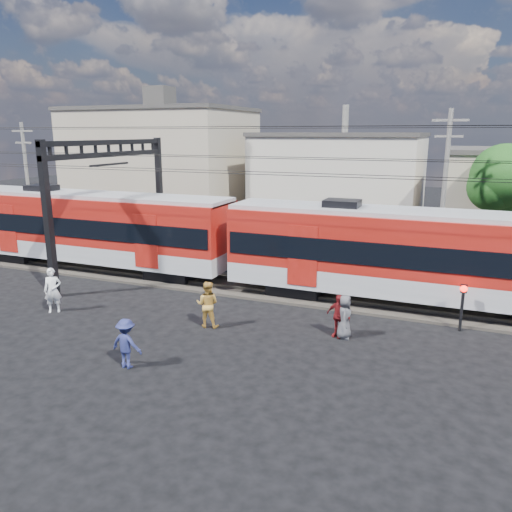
% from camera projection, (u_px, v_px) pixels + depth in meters
% --- Properties ---
extents(ground, '(120.00, 120.00, 0.00)m').
position_uv_depth(ground, '(218.00, 365.00, 16.06)').
color(ground, black).
rests_on(ground, ground).
extents(track_bed, '(70.00, 3.40, 0.12)m').
position_uv_depth(track_bed, '(294.00, 292.00, 23.25)').
color(track_bed, '#2D2823').
rests_on(track_bed, ground).
extents(rail_near, '(70.00, 0.12, 0.12)m').
position_uv_depth(rail_near, '(289.00, 294.00, 22.54)').
color(rail_near, '#59544C').
rests_on(rail_near, track_bed).
extents(rail_far, '(70.00, 0.12, 0.12)m').
position_uv_depth(rail_far, '(299.00, 285.00, 23.90)').
color(rail_far, '#59544C').
rests_on(rail_far, track_bed).
extents(commuter_train, '(50.30, 3.08, 4.17)m').
position_uv_depth(commuter_train, '(422.00, 254.00, 20.69)').
color(commuter_train, black).
rests_on(commuter_train, ground).
extents(catenary, '(70.00, 9.30, 7.52)m').
position_uv_depth(catenary, '(132.00, 176.00, 25.17)').
color(catenary, black).
rests_on(catenary, ground).
extents(building_west, '(14.28, 10.20, 9.30)m').
position_uv_depth(building_west, '(163.00, 164.00, 42.72)').
color(building_west, '#9F8F79').
rests_on(building_west, ground).
extents(building_midwest, '(12.24, 12.24, 7.30)m').
position_uv_depth(building_midwest, '(343.00, 179.00, 40.22)').
color(building_midwest, beige).
rests_on(building_midwest, ground).
extents(utility_pole_mid, '(1.80, 0.24, 8.50)m').
position_uv_depth(utility_pole_mid, '(444.00, 186.00, 26.30)').
color(utility_pole_mid, slate).
rests_on(utility_pole_mid, ground).
extents(utility_pole_west, '(1.80, 0.24, 8.00)m').
position_uv_depth(utility_pole_west, '(27.00, 176.00, 35.62)').
color(utility_pole_west, slate).
rests_on(utility_pole_west, ground).
extents(tree_near, '(3.82, 3.64, 6.72)m').
position_uv_depth(tree_near, '(507.00, 181.00, 27.90)').
color(tree_near, '#382619').
rests_on(tree_near, ground).
extents(pedestrian_a, '(0.82, 0.77, 1.88)m').
position_uv_depth(pedestrian_a, '(53.00, 290.00, 20.63)').
color(pedestrian_a, white).
rests_on(pedestrian_a, ground).
extents(pedestrian_b, '(0.99, 0.84, 1.81)m').
position_uv_depth(pedestrian_b, '(207.00, 304.00, 19.05)').
color(pedestrian_b, gold).
rests_on(pedestrian_b, ground).
extents(pedestrian_c, '(1.06, 0.62, 1.63)m').
position_uv_depth(pedestrian_c, '(126.00, 343.00, 15.73)').
color(pedestrian_c, navy).
rests_on(pedestrian_c, ground).
extents(pedestrian_d, '(1.02, 0.67, 1.62)m').
position_uv_depth(pedestrian_d, '(338.00, 316.00, 18.12)').
color(pedestrian_d, maroon).
rests_on(pedestrian_d, ground).
extents(pedestrian_e, '(0.64, 0.87, 1.63)m').
position_uv_depth(pedestrian_e, '(344.00, 317.00, 18.01)').
color(pedestrian_e, '#4D4C51').
rests_on(pedestrian_e, ground).
extents(crossing_signal, '(0.27, 0.27, 1.84)m').
position_uv_depth(crossing_signal, '(463.00, 299.00, 18.52)').
color(crossing_signal, black).
rests_on(crossing_signal, ground).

